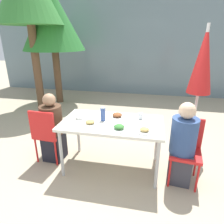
# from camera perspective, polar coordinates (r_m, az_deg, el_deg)

# --- Properties ---
(ground_plane) EXTENTS (24.00, 24.00, 0.00)m
(ground_plane) POSITION_cam_1_polar(r_m,az_deg,el_deg) (3.20, 0.00, -15.33)
(ground_plane) COLOR tan
(building_facade) EXTENTS (10.00, 0.20, 3.00)m
(building_facade) POSITION_cam_1_polar(r_m,az_deg,el_deg) (6.90, 7.58, 17.51)
(building_facade) COLOR slate
(building_facade) RESTS_ON ground
(dining_table) EXTENTS (1.43, 0.79, 0.76)m
(dining_table) POSITION_cam_1_polar(r_m,az_deg,el_deg) (2.85, 0.00, -3.98)
(dining_table) COLOR silver
(dining_table) RESTS_ON ground
(chair_left) EXTENTS (0.42, 0.42, 0.88)m
(chair_left) POSITION_cam_1_polar(r_m,az_deg,el_deg) (3.24, -18.09, -5.32)
(chair_left) COLOR red
(chair_left) RESTS_ON ground
(person_left) EXTENTS (0.33, 0.33, 1.10)m
(person_left) POSITION_cam_1_polar(r_m,az_deg,el_deg) (3.28, -16.62, -4.85)
(person_left) COLOR black
(person_left) RESTS_ON ground
(chair_right) EXTENTS (0.44, 0.44, 0.88)m
(chair_right) POSITION_cam_1_polar(r_m,az_deg,el_deg) (2.89, 20.37, -8.95)
(chair_right) COLOR red
(chair_right) RESTS_ON ground
(person_right) EXTENTS (0.33, 0.33, 1.14)m
(person_right) POSITION_cam_1_polar(r_m,az_deg,el_deg) (2.81, 19.43, -9.22)
(person_right) COLOR #383842
(person_right) RESTS_ON ground
(closed_umbrella) EXTENTS (0.36, 0.36, 2.06)m
(closed_umbrella) POSITION_cam_1_polar(r_m,az_deg,el_deg) (3.36, 24.36, 11.99)
(closed_umbrella) COLOR #333333
(closed_umbrella) RESTS_ON ground
(plate_0) EXTENTS (0.25, 0.25, 0.07)m
(plate_0) POSITION_cam_1_polar(r_m,az_deg,el_deg) (2.59, 2.04, -4.52)
(plate_0) COLOR white
(plate_0) RESTS_ON dining_table
(plate_1) EXTENTS (0.26, 0.26, 0.07)m
(plate_1) POSITION_cam_1_polar(r_m,az_deg,el_deg) (2.96, 1.51, -1.11)
(plate_1) COLOR white
(plate_1) RESTS_ON dining_table
(plate_2) EXTENTS (0.22, 0.22, 0.06)m
(plate_2) POSITION_cam_1_polar(r_m,az_deg,el_deg) (2.75, -6.23, -3.09)
(plate_2) COLOR white
(plate_2) RESTS_ON dining_table
(plate_3) EXTENTS (0.21, 0.21, 0.06)m
(plate_3) POSITION_cam_1_polar(r_m,az_deg,el_deg) (2.56, 9.28, -5.21)
(plate_3) COLOR white
(plate_3) RESTS_ON dining_table
(bottle) EXTENTS (0.07, 0.07, 0.20)m
(bottle) POSITION_cam_1_polar(r_m,az_deg,el_deg) (2.83, -2.60, -0.65)
(bottle) COLOR #334C8E
(bottle) RESTS_ON dining_table
(drinking_cup) EXTENTS (0.07, 0.07, 0.09)m
(drinking_cup) POSITION_cam_1_polar(r_m,az_deg,el_deg) (2.93, 8.22, -1.17)
(drinking_cup) COLOR silver
(drinking_cup) RESTS_ON dining_table
(salad_bowl) EXTENTS (0.14, 0.14, 0.05)m
(salad_bowl) POSITION_cam_1_polar(r_m,az_deg,el_deg) (2.98, -9.09, -1.26)
(salad_bowl) COLOR white
(salad_bowl) RESTS_ON dining_table
(tree_behind_left) EXTENTS (1.70, 1.70, 3.16)m
(tree_behind_left) POSITION_cam_1_polar(r_m,az_deg,el_deg) (6.08, -16.77, 24.13)
(tree_behind_left) COLOR brown
(tree_behind_left) RESTS_ON ground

